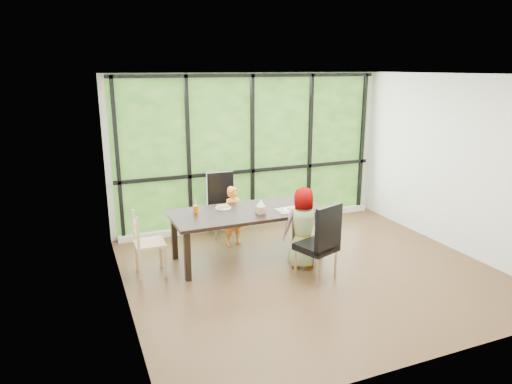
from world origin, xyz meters
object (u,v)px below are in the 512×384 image
(child_toddler, at_px, (234,216))
(tissue_box, at_px, (261,210))
(chair_interior_leather, at_px, (316,241))
(chair_end_beech, at_px, (150,243))
(green_cup, at_px, (310,204))
(child_older, at_px, (304,227))
(dining_table, at_px, (247,235))
(plate_near, at_px, (292,210))
(chair_window_leather, at_px, (224,206))
(plate_far, at_px, (223,208))
(orange_cup, at_px, (196,209))

(child_toddler, xyz_separation_m, tissue_box, (0.14, -0.78, 0.32))
(chair_interior_leather, bearing_deg, chair_end_beech, -45.55)
(child_toddler, xyz_separation_m, green_cup, (0.90, -0.86, 0.33))
(chair_interior_leather, distance_m, tissue_box, 0.97)
(chair_interior_leather, bearing_deg, child_older, -115.88)
(dining_table, xyz_separation_m, plate_near, (0.62, -0.24, 0.38))
(chair_window_leather, bearing_deg, plate_far, -106.11)
(child_toddler, xyz_separation_m, child_older, (0.66, -1.16, 0.10))
(chair_end_beech, height_order, plate_far, chair_end_beech)
(chair_end_beech, distance_m, plate_near, 2.09)
(child_older, distance_m, plate_far, 1.25)
(child_older, relative_size, plate_near, 4.44)
(chair_end_beech, distance_m, child_toddler, 1.55)
(chair_window_leather, xyz_separation_m, tissue_box, (0.17, -1.19, 0.26))
(chair_window_leather, height_order, chair_end_beech, chair_window_leather)
(dining_table, height_order, chair_end_beech, chair_end_beech)
(tissue_box, bearing_deg, plate_near, -7.02)
(child_older, distance_m, green_cup, 0.44)
(chair_end_beech, height_order, green_cup, chair_end_beech)
(green_cup, distance_m, tissue_box, 0.76)
(chair_end_beech, height_order, tissue_box, chair_end_beech)
(chair_window_leather, height_order, child_older, child_older)
(chair_interior_leather, relative_size, tissue_box, 8.98)
(dining_table, distance_m, child_toddler, 0.61)
(green_cup, bearing_deg, chair_interior_leather, -111.97)
(orange_cup, bearing_deg, green_cup, -15.53)
(dining_table, xyz_separation_m, chair_interior_leather, (0.61, -0.99, 0.17))
(dining_table, height_order, plate_near, plate_near)
(child_older, bearing_deg, tissue_box, -18.22)
(dining_table, height_order, chair_window_leather, chair_window_leather)
(chair_window_leather, height_order, plate_far, chair_window_leather)
(plate_near, relative_size, green_cup, 1.93)
(chair_interior_leather, bearing_deg, green_cup, -131.37)
(plate_far, distance_m, green_cup, 1.30)
(dining_table, xyz_separation_m, orange_cup, (-0.73, 0.19, 0.43))
(chair_interior_leather, bearing_deg, orange_cup, -60.84)
(orange_cup, bearing_deg, child_older, -28.24)
(child_toddler, xyz_separation_m, orange_cup, (-0.73, -0.41, 0.32))
(chair_end_beech, xyz_separation_m, tissue_box, (1.58, -0.19, 0.35))
(dining_table, bearing_deg, chair_interior_leather, -58.54)
(chair_window_leather, xyz_separation_m, chair_interior_leather, (0.64, -2.01, 0.00))
(child_toddler, distance_m, plate_near, 1.07)
(chair_end_beech, relative_size, child_older, 0.77)
(dining_table, distance_m, orange_cup, 0.86)
(dining_table, relative_size, chair_window_leather, 2.06)
(tissue_box, bearing_deg, plate_far, 135.49)
(child_toddler, bearing_deg, plate_far, -143.85)
(chair_end_beech, bearing_deg, orange_cup, -75.81)
(child_older, relative_size, tissue_box, 9.77)
(dining_table, xyz_separation_m, chair_end_beech, (-1.43, 0.01, 0.08))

